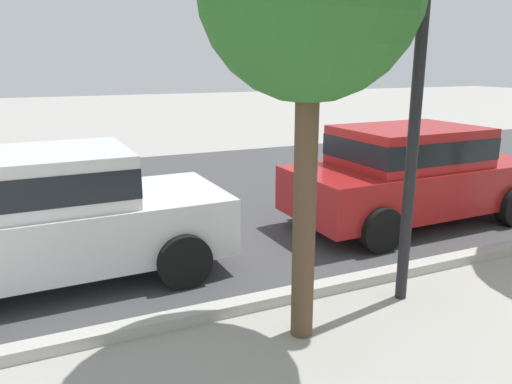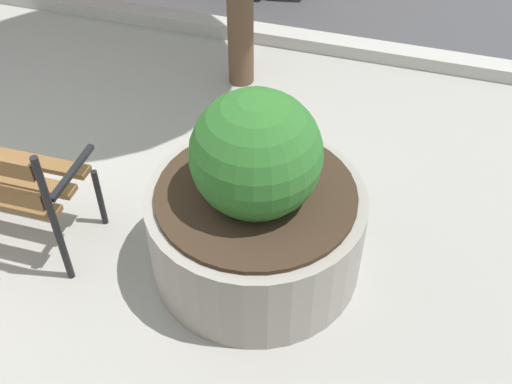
% 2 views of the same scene
% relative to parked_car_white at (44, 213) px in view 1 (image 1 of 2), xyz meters
% --- Properties ---
extents(street_surface, '(60.00, 9.00, 0.01)m').
position_rel_parked_car_white_xyz_m(street_surface, '(5.94, 2.98, -0.84)').
color(street_surface, '#424244').
rests_on(street_surface, ground).
extents(parked_car_white, '(4.14, 1.99, 1.56)m').
position_rel_parked_car_white_xyz_m(parked_car_white, '(0.00, 0.00, 0.00)').
color(parked_car_white, silver).
rests_on(parked_car_white, ground).
extents(parked_car_red, '(4.14, 1.99, 1.56)m').
position_rel_parked_car_white_xyz_m(parked_car_red, '(5.41, 0.00, 0.00)').
color(parked_car_red, '#B21E1E').
rests_on(parked_car_red, ground).
extents(lamp_post, '(0.32, 0.32, 3.90)m').
position_rel_parked_car_white_xyz_m(lamp_post, '(3.51, -2.07, 1.71)').
color(lamp_post, black).
rests_on(lamp_post, ground).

